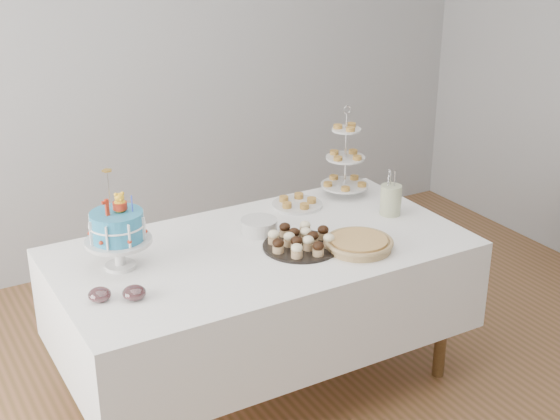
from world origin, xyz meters
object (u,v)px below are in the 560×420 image
plate_stack (259,226)px  jam_bowl_a (100,295)px  tiered_stand (345,158)px  pastry_plate (297,203)px  utensil_pitcher (391,199)px  pie (359,243)px  jam_bowl_b (134,293)px  birthday_cake (119,242)px  table (262,289)px  cupcake_tray (301,240)px

plate_stack → jam_bowl_a: size_ratio=1.90×
tiered_stand → pastry_plate: (-0.31, -0.01, -0.19)m
utensil_pitcher → pie: bearing=-132.1°
pie → jam_bowl_b: jam_bowl_b is taller
pie → jam_bowl_a: (-1.19, 0.12, -0.00)m
utensil_pitcher → jam_bowl_a: bearing=-161.6°
utensil_pitcher → jam_bowl_b: bearing=-158.9°
birthday_cake → utensil_pitcher: bearing=-9.8°
table → utensil_pitcher: (0.75, 0.01, 0.31)m
tiered_stand → utensil_pitcher: tiered_stand is taller
table → cupcake_tray: bearing=-34.7°
birthday_cake → jam_bowl_a: (-0.17, -0.24, -0.10)m
pastry_plate → utensil_pitcher: size_ratio=1.12×
pie → tiered_stand: (0.33, 0.61, 0.18)m
tiered_stand → plate_stack: size_ratio=2.80×
cupcake_tray → jam_bowl_b: size_ratio=3.67×
plate_stack → table: bearing=-113.5°
jam_bowl_b → plate_stack: bearing=23.4°
pastry_plate → utensil_pitcher: bearing=-43.2°
jam_bowl_a → jam_bowl_b: 0.14m
jam_bowl_b → utensil_pitcher: (1.44, 0.20, 0.06)m
utensil_pitcher → table: bearing=-165.8°
birthday_cake → pie: birthday_cake is taller
tiered_stand → plate_stack: bearing=-161.4°
cupcake_tray → pastry_plate: bearing=61.0°
table → pie: size_ratio=5.99×
plate_stack → pastry_plate: (0.34, 0.20, -0.02)m
jam_bowl_b → table: bearing=15.1°
pastry_plate → jam_bowl_b: 1.21m
tiered_stand → plate_stack: tiered_stand is taller
table → birthday_cake: birthday_cake is taller
plate_stack → tiered_stand: bearing=18.6°
pie → jam_bowl_b: size_ratio=3.28×
cupcake_tray → pie: cupcake_tray is taller
utensil_pitcher → cupcake_tray: bearing=-155.9°
birthday_cake → plate_stack: size_ratio=2.52×
plate_stack → jam_bowl_b: plate_stack is taller
jam_bowl_a → utensil_pitcher: size_ratio=0.39×
cupcake_tray → utensil_pitcher: (0.60, 0.11, 0.04)m
tiered_stand → utensil_pitcher: 0.37m
tiered_stand → table: bearing=-153.2°
jam_bowl_b → utensil_pitcher: bearing=7.8°
birthday_cake → cupcake_tray: 0.83m
cupcake_tray → jam_bowl_a: (-0.97, -0.03, -0.01)m
tiered_stand → plate_stack: (-0.64, -0.22, -0.17)m
pie → table: bearing=146.2°
birthday_cake → pastry_plate: bearing=6.8°
tiered_stand → jam_bowl_b: 1.51m
cupcake_tray → jam_bowl_a: size_ratio=3.82×
table → jam_bowl_b: jam_bowl_b is taller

